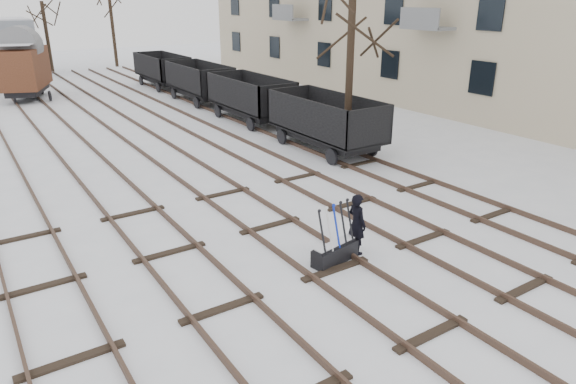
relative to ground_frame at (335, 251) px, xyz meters
name	(u,v)px	position (x,y,z in m)	size (l,w,h in m)	color
ground	(335,270)	(-0.27, -0.36, -0.28)	(120.00, 120.00, 0.00)	white
tracks	(146,141)	(-0.27, 13.31, -0.21)	(13.90, 52.00, 0.16)	black
ground_frame	(335,251)	(0.00, 0.00, 0.00)	(1.35, 0.64, 1.49)	black
worker	(357,224)	(0.75, 0.10, 0.51)	(0.58, 0.38, 1.59)	black
freight_wagon_a	(325,130)	(5.73, 8.01, 0.59)	(2.24, 5.61, 2.29)	black
freight_wagon_b	(251,105)	(5.73, 14.41, 0.59)	(2.24, 5.61, 2.29)	black
freight_wagon_c	(200,87)	(5.73, 20.81, 0.59)	(2.24, 5.61, 2.29)	black
freight_wagon_d	(163,75)	(5.73, 27.21, 0.59)	(2.24, 5.61, 2.29)	black
box_van_wagon	(24,67)	(-3.02, 27.61, 1.74)	(3.84, 5.09, 3.47)	black
tree_near	(350,70)	(6.30, 7.25, 3.10)	(0.30, 0.30, 6.77)	black
tree_far_left	(47,37)	(0.60, 40.34, 2.60)	(0.30, 0.30, 5.76)	black
tree_far_right	(113,27)	(6.29, 40.77, 3.26)	(0.30, 0.30, 7.09)	black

